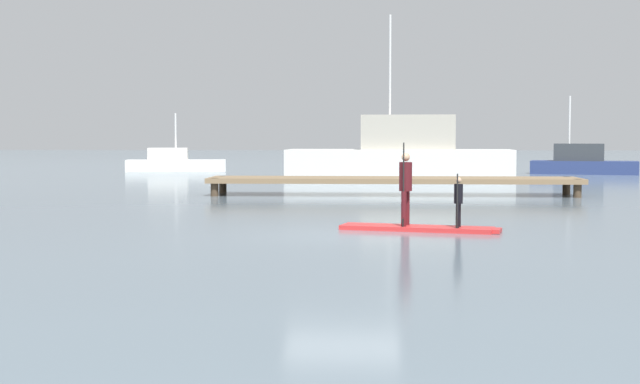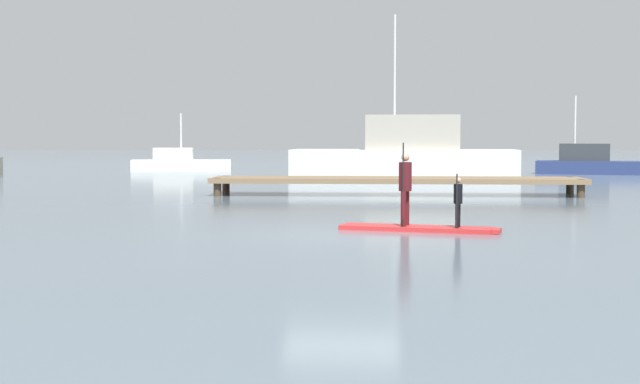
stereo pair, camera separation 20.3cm
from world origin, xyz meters
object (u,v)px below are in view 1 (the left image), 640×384
paddler_child_solo (458,199)px  motor_boat_small_navy (175,163)px  paddleboard_near (420,228)px  fishing_boat_white_large (402,155)px  trawler_grey_distant (582,163)px  paddler_adult (405,184)px

paddler_child_solo → motor_boat_small_navy: bearing=112.4°
paddler_child_solo → motor_boat_small_navy: size_ratio=0.20×
paddleboard_near → fishing_boat_white_large: 26.70m
fishing_boat_white_large → paddleboard_near: bearing=-91.0°
paddleboard_near → trawler_grey_distant: 33.09m
paddler_adult → motor_boat_small_navy: motor_boat_small_navy is taller
paddleboard_near → motor_boat_small_navy: bearing=111.2°
paddler_adult → motor_boat_small_navy: (-12.67, 33.35, -0.53)m
paddleboard_near → paddler_child_solo: 1.11m
motor_boat_small_navy → paddler_adult: bearing=-69.2°
motor_boat_small_navy → trawler_grey_distant: bearing=-5.2°
paddleboard_near → paddler_child_solo: (0.84, -0.23, 0.68)m
paddler_adult → trawler_grey_distant: trawler_grey_distant is taller
paddleboard_near → motor_boat_small_navy: 35.87m
paddler_child_solo → paddler_adult: bearing=165.5°
paddler_adult → fishing_boat_white_large: fishing_boat_white_large is taller
paddleboard_near → fishing_boat_white_large: (0.47, 26.67, 1.13)m
paddler_child_solo → fishing_boat_white_large: bearing=90.8°
motor_boat_small_navy → paddler_child_solo: bearing=-67.6°
motor_boat_small_navy → trawler_grey_distant: size_ratio=1.00×
paddler_adult → paddleboard_near: bearing=-13.1°
paddler_adult → trawler_grey_distant: (11.16, 31.18, -0.42)m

